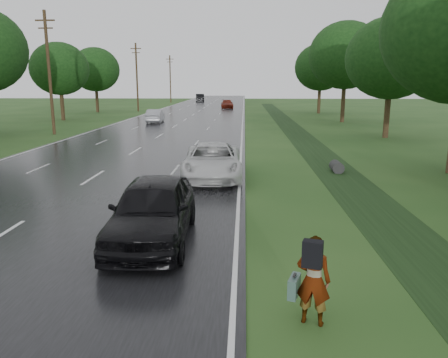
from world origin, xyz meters
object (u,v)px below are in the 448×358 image
object	(u,v)px
dark_sedan	(153,210)
silver_sedan	(155,116)
pedestrian	(312,279)
white_pickup	(213,161)

from	to	relation	value
dark_sedan	silver_sedan	distance (m)	36.58
pedestrian	silver_sedan	bearing A→B (deg)	-56.53
white_pickup	dark_sedan	world-z (taller)	dark_sedan
white_pickup	silver_sedan	bearing A→B (deg)	104.02
white_pickup	silver_sedan	world-z (taller)	white_pickup
pedestrian	silver_sedan	distance (m)	41.36
dark_sedan	silver_sedan	bearing A→B (deg)	99.62
silver_sedan	white_pickup	bearing A→B (deg)	103.12
pedestrian	dark_sedan	distance (m)	5.48
pedestrian	silver_sedan	world-z (taller)	pedestrian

